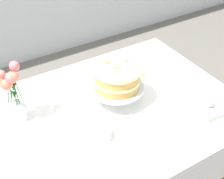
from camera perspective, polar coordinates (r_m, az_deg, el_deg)
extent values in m
cube|color=white|center=(1.68, -0.74, -4.26)|extent=(1.40, 1.00, 0.03)
cylinder|color=brown|center=(2.44, 6.70, -0.31)|extent=(0.06, 0.06, 0.71)
cube|color=white|center=(1.73, 0.87, -1.95)|extent=(0.36, 0.36, 0.00)
cylinder|color=silver|center=(1.73, 0.87, -1.79)|extent=(0.11, 0.11, 0.01)
cylinder|color=silver|center=(1.70, 0.88, -0.69)|extent=(0.03, 0.03, 0.07)
cylinder|color=silver|center=(1.68, 0.90, 0.47)|extent=(0.29, 0.29, 0.01)
cylinder|color=tan|center=(1.66, 0.91, 1.21)|extent=(0.24, 0.24, 0.04)
cylinder|color=beige|center=(1.64, 0.92, 2.02)|extent=(0.25, 0.25, 0.02)
cylinder|color=tan|center=(1.63, 0.93, 2.85)|extent=(0.24, 0.24, 0.04)
cylinder|color=beige|center=(1.61, 0.94, 3.73)|extent=(0.25, 0.25, 0.02)
ellipsoid|color=orange|center=(1.63, -0.88, 4.87)|extent=(0.03, 0.03, 0.01)
ellipsoid|color=#E56B51|center=(1.61, 1.34, 4.15)|extent=(0.03, 0.03, 0.00)
ellipsoid|color=pink|center=(1.61, 1.41, 4.37)|extent=(0.04, 0.03, 0.01)
ellipsoid|color=#E56B51|center=(1.66, 2.71, 5.28)|extent=(0.03, 0.03, 0.00)
ellipsoid|color=yellow|center=(1.60, 0.94, 4.05)|extent=(0.03, 0.03, 0.01)
cylinder|color=silver|center=(1.67, -16.37, -4.09)|extent=(0.08, 0.08, 0.07)
cone|color=silver|center=(1.63, -16.78, -2.34)|extent=(0.09, 0.09, 0.06)
cylinder|color=#2D6028|center=(1.57, -16.92, 0.95)|extent=(0.02, 0.01, 0.20)
sphere|color=#E16B6E|center=(1.52, -17.26, 4.07)|extent=(0.05, 0.05, 0.05)
cylinder|color=#2D6028|center=(1.59, -17.18, 0.21)|extent=(0.01, 0.02, 0.14)
sphere|color=#EA6E52|center=(1.56, -17.57, 2.39)|extent=(0.05, 0.05, 0.05)
ellipsoid|color=#236B2D|center=(1.59, -17.31, 0.47)|extent=(0.03, 0.05, 0.02)
cylinder|color=#2D6028|center=(1.60, -17.80, -0.05)|extent=(0.02, 0.03, 0.12)
sphere|color=#F47A52|center=(1.57, -18.53, 1.88)|extent=(0.05, 0.05, 0.05)
ellipsoid|color=#236B2D|center=(1.61, -17.62, -0.42)|extent=(0.04, 0.05, 0.01)
cylinder|color=#2D6028|center=(1.57, -18.31, 0.16)|extent=(0.03, 0.01, 0.17)
sphere|color=#ED7469|center=(1.52, -19.45, 2.63)|extent=(0.04, 0.04, 0.04)
ellipsoid|color=#236B2D|center=(1.58, -18.01, -0.67)|extent=(0.05, 0.03, 0.01)
cylinder|color=#2D6028|center=(1.57, -17.78, -0.74)|extent=(0.03, 0.02, 0.13)
sphere|color=#DF715A|center=(1.53, -18.52, 0.88)|extent=(0.06, 0.06, 0.06)
ellipsoid|color=#236B2D|center=(1.57, -17.52, -0.79)|extent=(0.05, 0.04, 0.02)
cylinder|color=#2D6028|center=(1.56, -17.32, -0.19)|extent=(0.01, 0.02, 0.16)
sphere|color=#F17567|center=(1.51, -17.83, 1.96)|extent=(0.06, 0.06, 0.06)
ellipsoid|color=#236B2D|center=(1.58, -17.21, -0.87)|extent=(0.03, 0.05, 0.02)
cylinder|color=#2D6028|center=(1.57, -17.03, -0.06)|extent=(0.01, 0.02, 0.16)
sphere|color=#E27857|center=(1.51, -17.38, 2.18)|extent=(0.05, 0.05, 0.05)
ellipsoid|color=#236B2D|center=(1.55, -17.48, 1.11)|extent=(0.04, 0.05, 0.01)
cylinder|color=white|center=(1.53, -1.54, -8.83)|extent=(0.13, 0.13, 0.01)
cylinder|color=white|center=(1.50, -1.55, -8.09)|extent=(0.07, 0.07, 0.05)
torus|color=white|center=(1.52, 0.01, -7.36)|extent=(0.03, 0.01, 0.03)
cylinder|color=#2D6028|center=(1.73, 19.10, -4.63)|extent=(0.16, 0.02, 0.01)
sphere|color=pink|center=(1.76, 17.33, -2.42)|extent=(0.04, 0.04, 0.04)
ellipsoid|color=orange|center=(1.93, 5.71, 2.64)|extent=(0.05, 0.04, 0.01)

